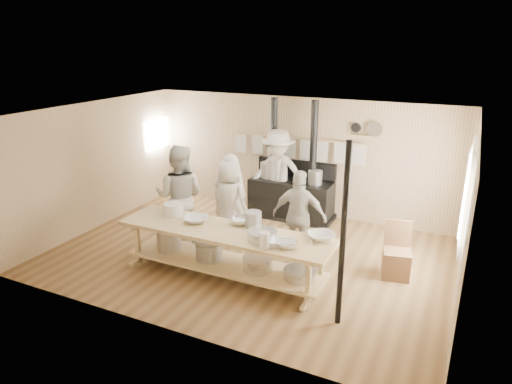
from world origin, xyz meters
TOP-DOWN VIEW (x-y plane):
  - ground at (0.00, 0.00)m, footprint 7.00×7.00m
  - room_shell at (0.00, 0.00)m, footprint 7.00×7.00m
  - window_right at (3.47, 0.60)m, footprint 0.09×1.50m
  - left_opening at (-3.45, 2.00)m, footprint 0.00×0.90m
  - stove at (-0.01, 2.12)m, footprint 1.90×0.75m
  - towel_rail at (-0.00, 2.40)m, footprint 3.00×0.04m
  - back_wall_shelf at (1.46, 2.43)m, footprint 0.63×0.14m
  - prep_table at (-0.01, -0.90)m, footprint 3.60×0.90m
  - support_post at (2.05, -1.35)m, footprint 0.08×0.08m
  - cook_far_left at (-0.63, 0.46)m, footprint 0.76×0.70m
  - cook_left at (-1.36, -0.14)m, footprint 1.12×0.98m
  - cook_center at (-0.61, 0.41)m, footprint 0.88×0.64m
  - cook_right at (0.87, 0.23)m, footprint 0.99×0.46m
  - cook_by_window at (-0.26, 1.95)m, footprint 1.33×0.84m
  - chair at (2.55, 0.36)m, footprint 0.52×0.52m
  - bowl_white_a at (-0.59, -0.81)m, footprint 0.51×0.51m
  - bowl_steel_a at (0.12, -0.57)m, footprint 0.46×0.46m
  - bowl_white_b at (1.52, -0.57)m, footprint 0.57×0.57m
  - bowl_steel_b at (1.15, -1.08)m, footprint 0.42×0.42m
  - roasting_pan at (1.07, -1.03)m, footprint 0.45×0.38m
  - mixing_bowl_large at (0.71, -0.97)m, footprint 0.57×0.57m
  - bucket_galv at (0.36, -0.57)m, footprint 0.34×0.34m
  - deep_bowl_enamel at (-1.11, -0.70)m, footprint 0.40×0.40m
  - pitcher at (0.86, -1.23)m, footprint 0.18×0.18m

SIDE VIEW (x-z plane):
  - ground at x=0.00m, z-range 0.00..0.00m
  - chair at x=2.55m, z-range -0.19..0.74m
  - prep_table at x=-0.01m, z-range 0.10..0.95m
  - stove at x=-0.01m, z-range -0.78..1.82m
  - cook_right at x=0.87m, z-range 0.00..1.66m
  - cook_center at x=-0.61m, z-range 0.00..1.66m
  - cook_far_left at x=-0.63m, z-range 0.00..1.75m
  - roasting_pan at x=1.07m, z-range 0.85..0.94m
  - bowl_steel_b at x=1.15m, z-range 0.85..0.94m
  - bowl_white_a at x=-0.59m, z-range 0.85..0.95m
  - bowl_white_b at x=1.52m, z-range 0.85..0.95m
  - bowl_steel_a at x=0.12m, z-range 0.85..0.96m
  - mixing_bowl_large at x=0.71m, z-range 0.85..0.99m
  - deep_bowl_enamel at x=-1.11m, z-range 0.85..1.06m
  - pitcher at x=0.86m, z-range 0.85..1.10m
  - bucket_galv at x=0.36m, z-range 0.85..1.11m
  - cook_left at x=-1.36m, z-range 0.00..1.96m
  - cook_by_window at x=-0.26m, z-range 0.00..1.97m
  - support_post at x=2.05m, z-range 0.00..2.60m
  - window_right at x=3.47m, z-range 0.67..2.33m
  - towel_rail at x=0.00m, z-range 1.32..1.79m
  - left_opening at x=-3.45m, z-range 1.15..2.05m
  - room_shell at x=0.00m, z-range -1.88..5.12m
  - back_wall_shelf at x=1.46m, z-range 1.84..2.17m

